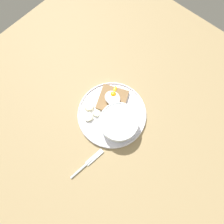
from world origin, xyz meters
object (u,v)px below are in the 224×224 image
at_px(poached_egg, 113,97).
at_px(banana_slice_left, 97,113).
at_px(banana_slice_front, 89,106).
at_px(knife, 87,164).
at_px(oatmeal_bowl, 119,123).
at_px(toast_slice, 112,100).
at_px(banana_slice_back, 88,117).

distance_m(poached_egg, banana_slice_left, 0.08).
bearing_deg(banana_slice_front, knife, 131.60).
height_order(banana_slice_front, knife, banana_slice_front).
xyz_separation_m(oatmeal_bowl, toast_slice, (0.08, -0.05, -0.02)).
xyz_separation_m(banana_slice_back, knife, (-0.11, 0.12, -0.01)).
height_order(oatmeal_bowl, knife, oatmeal_bowl).
bearing_deg(banana_slice_left, oatmeal_bowl, -166.04).
height_order(toast_slice, banana_slice_left, same).
relative_size(toast_slice, banana_slice_back, 2.93).
xyz_separation_m(oatmeal_bowl, banana_slice_left, (0.09, 0.02, -0.02)).
xyz_separation_m(toast_slice, poached_egg, (0.00, -0.00, 0.02)).
height_order(oatmeal_bowl, toast_slice, oatmeal_bowl).
bearing_deg(knife, banana_slice_back, -48.50).
distance_m(poached_egg, banana_slice_back, 0.11).
relative_size(banana_slice_front, banana_slice_left, 1.39).
distance_m(oatmeal_bowl, toast_slice, 0.10).
xyz_separation_m(oatmeal_bowl, banana_slice_back, (0.10, 0.05, -0.02)).
xyz_separation_m(banana_slice_left, knife, (-0.09, 0.15, -0.01)).
bearing_deg(banana_slice_left, poached_egg, -96.21).
bearing_deg(banana_slice_back, banana_slice_front, -48.00).
distance_m(oatmeal_bowl, knife, 0.17).
relative_size(oatmeal_bowl, toast_slice, 1.00).
xyz_separation_m(poached_egg, banana_slice_back, (0.02, 0.11, -0.02)).
distance_m(toast_slice, banana_slice_left, 0.08).
bearing_deg(knife, poached_egg, -69.24).
xyz_separation_m(toast_slice, banana_slice_left, (0.01, 0.08, -0.00)).
bearing_deg(banana_slice_back, oatmeal_bowl, -152.64).
bearing_deg(banana_slice_front, poached_egg, -121.57).
bearing_deg(knife, banana_slice_left, -57.75).
height_order(poached_egg, knife, poached_egg).
bearing_deg(banana_slice_left, banana_slice_front, -0.61).
relative_size(poached_egg, knife, 0.55).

